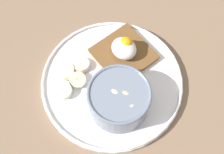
% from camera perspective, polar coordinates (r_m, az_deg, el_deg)
% --- Properties ---
extents(ground_plane, '(1.20, 1.20, 0.02)m').
position_cam_1_polar(ground_plane, '(0.63, 0.00, -1.56)').
color(ground_plane, '#7B614C').
rests_on(ground_plane, ground).
extents(plate, '(0.28, 0.28, 0.02)m').
position_cam_1_polar(plate, '(0.61, 0.00, -0.88)').
color(plate, white).
rests_on(plate, ground_plane).
extents(oatmeal_bowl, '(0.11, 0.11, 0.06)m').
position_cam_1_polar(oatmeal_bowl, '(0.56, 1.28, -4.06)').
color(oatmeal_bowl, slate).
rests_on(oatmeal_bowl, plate).
extents(toast_slice, '(0.12, 0.12, 0.01)m').
position_cam_1_polar(toast_slice, '(0.63, 2.12, 4.20)').
color(toast_slice, brown).
rests_on(toast_slice, plate).
extents(poached_egg, '(0.05, 0.05, 0.04)m').
position_cam_1_polar(poached_egg, '(0.61, 2.27, 5.40)').
color(poached_egg, white).
rests_on(poached_egg, toast_slice).
extents(banana_slice_front, '(0.04, 0.03, 0.02)m').
position_cam_1_polar(banana_slice_front, '(0.60, -6.33, -0.60)').
color(banana_slice_front, beige).
rests_on(banana_slice_front, plate).
extents(banana_slice_left, '(0.04, 0.04, 0.02)m').
position_cam_1_polar(banana_slice_left, '(0.60, -8.89, -2.47)').
color(banana_slice_left, beige).
rests_on(banana_slice_left, plate).
extents(banana_slice_back, '(0.04, 0.04, 0.02)m').
position_cam_1_polar(banana_slice_back, '(0.62, -5.60, 2.19)').
color(banana_slice_back, beige).
rests_on(banana_slice_back, plate).
extents(banana_slice_right, '(0.04, 0.04, 0.02)m').
position_cam_1_polar(banana_slice_right, '(0.62, -8.48, 1.03)').
color(banana_slice_right, '#F9E7C8').
rests_on(banana_slice_right, plate).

